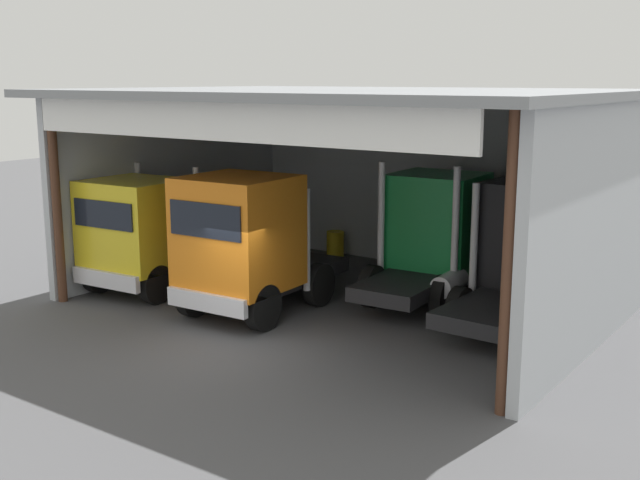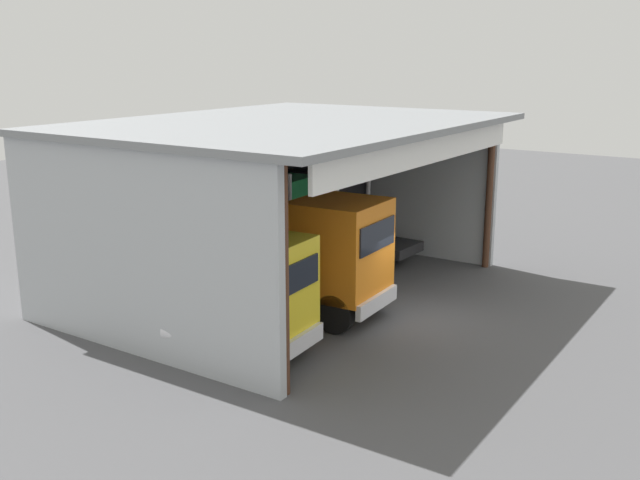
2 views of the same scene
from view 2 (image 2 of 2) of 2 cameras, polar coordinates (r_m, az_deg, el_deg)
name	(u,v)px [view 2 (image 2 of 2)]	position (r m, az deg, el deg)	size (l,w,h in m)	color
ground_plane	(412,316)	(22.13, 7.19, -5.91)	(80.00, 80.00, 0.00)	#4C4C4F
workshop_shed	(262,173)	(24.05, -4.51, 5.23)	(13.53, 10.33, 5.59)	#ADB2B7
truck_yellow_left_bay	(247,296)	(18.53, -5.69, -4.38)	(2.80, 4.61, 3.47)	yellow
truck_orange_yard_outside	(329,256)	(21.38, 0.74, -1.27)	(2.78, 5.20, 3.55)	orange
truck_green_center_right_bay	(283,223)	(26.08, -2.88, 1.35)	(2.66, 4.73, 3.75)	#197F3D
truck_black_right_bay	(330,209)	(28.29, 0.78, 2.42)	(2.62, 5.39, 3.42)	black
oil_drum	(122,281)	(24.69, -15.12, -3.11)	(0.58, 0.58, 0.86)	gold
tool_cart	(247,243)	(28.49, -5.66, -0.22)	(0.90, 0.60, 1.00)	black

